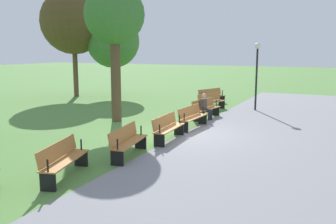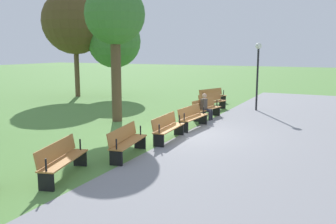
{
  "view_description": "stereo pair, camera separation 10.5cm",
  "coord_description": "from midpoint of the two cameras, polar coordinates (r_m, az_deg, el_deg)",
  "views": [
    {
      "loc": [
        12.56,
        5.3,
        3.16
      ],
      "look_at": [
        0.0,
        -0.64,
        0.8
      ],
      "focal_mm": 39.25,
      "sensor_mm": 36.0,
      "label": 1
    },
    {
      "loc": [
        12.52,
        5.39,
        3.16
      ],
      "look_at": [
        0.0,
        -0.64,
        0.8
      ],
      "focal_mm": 39.25,
      "sensor_mm": 36.0,
      "label": 2
    }
  ],
  "objects": [
    {
      "name": "path_paving",
      "position": [
        13.12,
        15.38,
        -4.64
      ],
      "size": [
        30.47,
        6.38,
        0.01
      ],
      "primitive_type": "cube",
      "color": "gray",
      "rests_on": "ground"
    },
    {
      "name": "bench_3",
      "position": [
        14.98,
        3.99,
        -0.69
      ],
      "size": [
        2.0,
        0.58,
        0.89
      ],
      "rotation": [
        0.0,
        0.0,
        -0.05
      ],
      "color": "#B27538",
      "rests_on": "ground"
    },
    {
      "name": "bench_6",
      "position": [
        9.59,
        -15.89,
        -6.98
      ],
      "size": [
        2.03,
        0.98,
        0.89
      ],
      "rotation": [
        0.0,
        0.0,
        0.27
      ],
      "color": "#B27538",
      "rests_on": "ground"
    },
    {
      "name": "tree_3",
      "position": [
        25.3,
        -8.24,
        10.81
      ],
      "size": [
        3.55,
        3.55,
        5.5
      ],
      "color": "brown",
      "rests_on": "ground"
    },
    {
      "name": "bench_2",
      "position": [
        17.19,
        6.08,
        0.62
      ],
      "size": [
        2.02,
        0.78,
        0.89
      ],
      "rotation": [
        0.0,
        0.0,
        -0.16
      ],
      "color": "#B27538",
      "rests_on": "ground"
    },
    {
      "name": "person_seated",
      "position": [
        16.85,
        6.04,
        0.97
      ],
      "size": [
        0.38,
        0.56,
        1.2
      ],
      "rotation": [
        0.0,
        0.0,
        -0.16
      ],
      "color": "#4C4238",
      "rests_on": "ground"
    },
    {
      "name": "bench_5",
      "position": [
        11.05,
        -6.17,
        -4.46
      ],
      "size": [
        2.02,
        0.78,
        0.89
      ],
      "rotation": [
        0.0,
        0.0,
        0.16
      ],
      "color": "#B27538",
      "rests_on": "ground"
    },
    {
      "name": "ground_plane",
      "position": [
        13.99,
        2.59,
        -3.42
      ],
      "size": [
        120.0,
        120.0,
        0.0
      ],
      "primitive_type": "plane",
      "color": "#54843D"
    },
    {
      "name": "bench_0",
      "position": [
        21.76,
        7.04,
        2.49
      ],
      "size": [
        2.01,
        1.16,
        0.89
      ],
      "rotation": [
        0.0,
        0.0,
        -0.37
      ],
      "color": "#B27538",
      "rests_on": "ground"
    },
    {
      "name": "bench_1",
      "position": [
        19.47,
        6.98,
        1.65
      ],
      "size": [
        2.03,
        0.98,
        0.89
      ],
      "rotation": [
        0.0,
        0.0,
        -0.27
      ],
      "color": "#B27538",
      "rests_on": "ground"
    },
    {
      "name": "bench_4",
      "position": [
        12.9,
        0.16,
        -2.35
      ],
      "size": [
        2.0,
        0.58,
        0.89
      ],
      "rotation": [
        0.0,
        0.0,
        0.05
      ],
      "color": "#B27538",
      "rests_on": "ground"
    },
    {
      "name": "tree_4",
      "position": [
        25.87,
        -14.14,
        13.45
      ],
      "size": [
        4.34,
        4.34,
        7.19
      ],
      "color": "brown",
      "rests_on": "ground"
    },
    {
      "name": "tree_1",
      "position": [
        16.41,
        -8.07,
        14.45
      ],
      "size": [
        2.61,
        2.61,
        5.98
      ],
      "color": "brown",
      "rests_on": "ground"
    },
    {
      "name": "lamp_post",
      "position": [
        19.77,
        13.94,
        7.43
      ],
      "size": [
        0.32,
        0.32,
        3.52
      ],
      "color": "black",
      "rests_on": "ground"
    }
  ]
}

